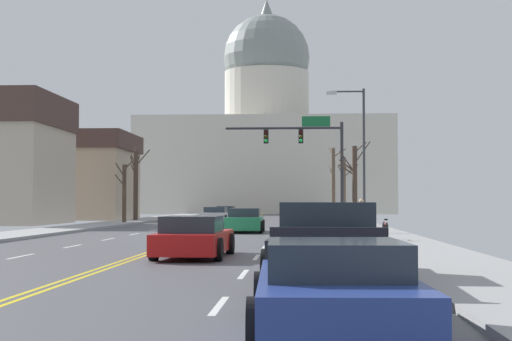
% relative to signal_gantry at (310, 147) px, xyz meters
% --- Properties ---
extents(ground, '(20.00, 180.00, 0.20)m').
position_rel_signal_gantry_xyz_m(ground, '(-5.44, -15.29, -5.25)').
color(ground, '#4D4D52').
extents(signal_gantry, '(7.91, 0.41, 7.23)m').
position_rel_signal_gantry_xyz_m(signal_gantry, '(0.00, 0.00, 0.00)').
color(signal_gantry, '#28282D').
rests_on(signal_gantry, ground).
extents(street_lamp_right, '(2.06, 0.24, 7.53)m').
position_rel_signal_gantry_xyz_m(street_lamp_right, '(2.49, -10.33, -0.67)').
color(street_lamp_right, '#333338').
rests_on(street_lamp_right, ground).
extents(capitol_building, '(35.07, 23.62, 31.56)m').
position_rel_signal_gantry_xyz_m(capitol_building, '(-5.44, 60.51, 4.48)').
color(capitol_building, beige).
rests_on(capitol_building, ground).
extents(sedan_near_00, '(2.08, 4.60, 1.17)m').
position_rel_signal_gantry_xyz_m(sedan_near_00, '(-0.34, -4.39, -4.70)').
color(sedan_near_00, '#9EA3A8').
rests_on(sedan_near_00, ground).
extents(sedan_near_01, '(2.09, 4.66, 1.28)m').
position_rel_signal_gantry_xyz_m(sedan_near_01, '(-3.60, -10.69, -4.67)').
color(sedan_near_01, '#1E7247').
rests_on(sedan_near_01, ground).
extents(sedan_near_02, '(2.10, 4.62, 1.19)m').
position_rel_signal_gantry_xyz_m(sedan_near_02, '(-0.31, -16.69, -4.71)').
color(sedan_near_02, '#1E7247').
rests_on(sedan_near_02, ground).
extents(sedan_near_03, '(2.24, 4.61, 1.18)m').
position_rel_signal_gantry_xyz_m(sedan_near_03, '(-0.37, -23.35, -4.71)').
color(sedan_near_03, '#1E7247').
rests_on(sedan_near_03, ground).
extents(sedan_near_04, '(2.08, 4.73, 1.21)m').
position_rel_signal_gantry_xyz_m(sedan_near_04, '(-3.76, -29.11, -4.71)').
color(sedan_near_04, '#B71414').
rests_on(sedan_near_04, ground).
extents(pickup_truck_near_05, '(2.46, 5.75, 1.61)m').
position_rel_signal_gantry_xyz_m(pickup_truck_near_05, '(-0.13, -36.11, -4.54)').
color(pickup_truck_near_05, black).
rests_on(pickup_truck_near_05, ground).
extents(sedan_near_06, '(2.13, 4.67, 1.16)m').
position_rel_signal_gantry_xyz_m(sedan_near_06, '(-0.27, -42.00, -4.73)').
color(sedan_near_06, navy).
rests_on(sedan_near_06, ground).
extents(sedan_oncoming_00, '(2.10, 4.34, 1.22)m').
position_rel_signal_gantry_xyz_m(sedan_oncoming_00, '(-7.16, 7.54, -4.69)').
color(sedan_oncoming_00, silver).
rests_on(sedan_oncoming_00, ground).
extents(sedan_oncoming_01, '(2.00, 4.56, 1.22)m').
position_rel_signal_gantry_xyz_m(sedan_oncoming_01, '(-7.48, 19.04, -4.70)').
color(sedan_oncoming_01, navy).
rests_on(sedan_oncoming_01, ground).
extents(flank_building_00, '(8.36, 10.11, 9.38)m').
position_rel_signal_gantry_xyz_m(flank_building_00, '(-22.36, 3.40, -0.51)').
color(flank_building_00, '#B2A38E').
rests_on(flank_building_00, ground).
extents(flank_building_01, '(14.09, 10.37, 7.93)m').
position_rel_signal_gantry_xyz_m(flank_building_01, '(-23.13, 18.41, -1.25)').
color(flank_building_01, tan).
rests_on(flank_building_01, ground).
extents(bare_tree_00, '(1.96, 2.12, 5.30)m').
position_rel_signal_gantry_xyz_m(bare_tree_00, '(2.76, -3.17, -2.48)').
color(bare_tree_00, '#423328').
rests_on(bare_tree_00, ground).
extents(bare_tree_01, '(1.47, 2.08, 4.65)m').
position_rel_signal_gantry_xyz_m(bare_tree_01, '(-13.50, 4.13, -2.79)').
color(bare_tree_01, '#4C3D2D').
rests_on(bare_tree_01, ground).
extents(bare_tree_02, '(1.69, 1.53, 6.58)m').
position_rel_signal_gantry_xyz_m(bare_tree_02, '(2.47, 19.93, -1.77)').
color(bare_tree_02, brown).
rests_on(bare_tree_02, ground).
extents(bare_tree_03, '(1.76, 1.64, 6.06)m').
position_rel_signal_gantry_xyz_m(bare_tree_03, '(-14.06, 10.70, -2.13)').
color(bare_tree_03, '#423328').
rests_on(bare_tree_03, ground).
extents(bare_tree_04, '(1.73, 1.86, 5.30)m').
position_rel_signal_gantry_xyz_m(bare_tree_04, '(2.78, 8.53, -2.51)').
color(bare_tree_04, brown).
rests_on(bare_tree_04, ground).
extents(pedestrian_00, '(0.35, 0.34, 1.63)m').
position_rel_signal_gantry_xyz_m(pedestrian_00, '(2.31, -14.05, -4.23)').
color(pedestrian_00, '#33333D').
rests_on(pedestrian_00, ground).
extents(bicycle_parked, '(0.12, 1.77, 0.85)m').
position_rel_signal_gantry_xyz_m(bicycle_parked, '(2.66, -21.17, -4.78)').
color(bicycle_parked, black).
rests_on(bicycle_parked, ground).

